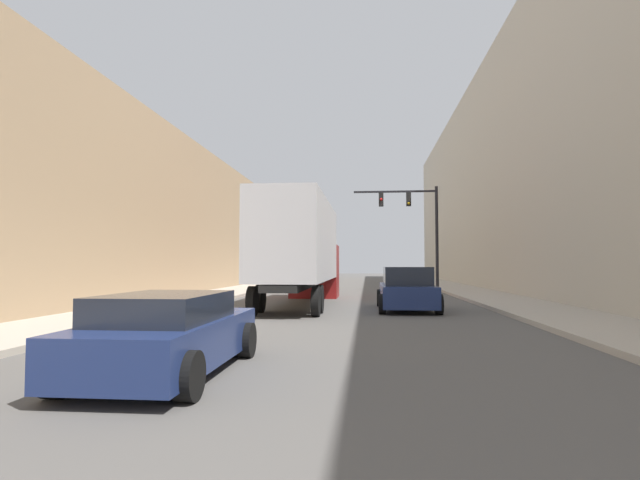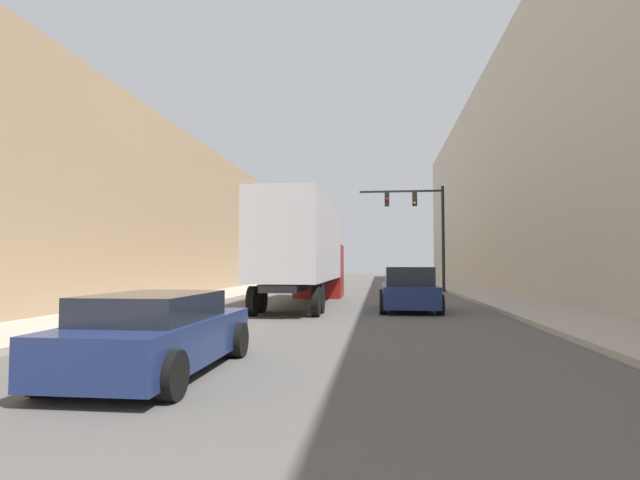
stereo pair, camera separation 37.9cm
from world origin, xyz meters
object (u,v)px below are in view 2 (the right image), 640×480
semi_truck (305,249)px  suv_car (409,290)px  sedan_car (158,334)px  traffic_signal_gantry (424,220)px

semi_truck → suv_car: 4.96m
semi_truck → sedan_car: bearing=-91.5°
sedan_car → suv_car: (4.58, 11.48, 0.15)m
sedan_car → traffic_signal_gantry: (6.38, 24.89, 3.99)m
semi_truck → traffic_signal_gantry: traffic_signal_gantry is taller
semi_truck → sedan_car: (-0.34, -13.49, -1.76)m
semi_truck → suv_car: (4.24, -2.01, -1.61)m
suv_car → sedan_car: bearing=-111.8°
suv_car → semi_truck: bearing=154.7°
semi_truck → sedan_car: semi_truck is taller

